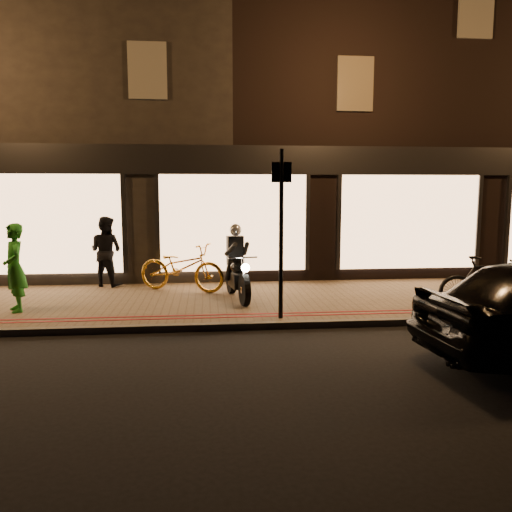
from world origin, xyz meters
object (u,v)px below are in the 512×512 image
at_px(person_green, 15,268).
at_px(motorcycle, 237,270).
at_px(sign_post, 281,225).
at_px(bicycle_gold, 182,267).

bearing_deg(person_green, motorcycle, 69.87).
relative_size(motorcycle, sign_post, 0.64).
height_order(motorcycle, sign_post, sign_post).
distance_m(motorcycle, person_green, 4.31).
relative_size(motorcycle, bicycle_gold, 0.92).
bearing_deg(bicycle_gold, person_green, 143.31).
height_order(bicycle_gold, person_green, person_green).
bearing_deg(motorcycle, person_green, -179.38).
distance_m(motorcycle, sign_post, 2.14).
xyz_separation_m(motorcycle, sign_post, (0.68, -1.73, 1.06)).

